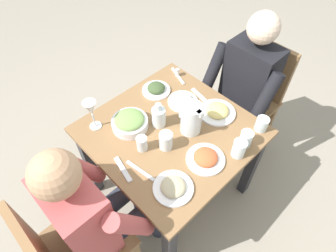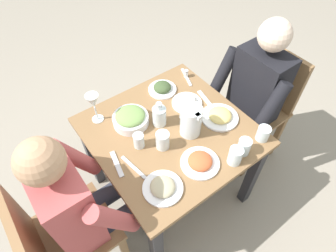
{
  "view_description": "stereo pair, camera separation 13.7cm",
  "coord_description": "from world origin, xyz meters",
  "views": [
    {
      "loc": [
        -0.74,
        0.74,
        1.98
      ],
      "look_at": [
        0.03,
        -0.0,
        0.71
      ],
      "focal_mm": 30.67,
      "sensor_mm": 36.0,
      "label": 1
    },
    {
      "loc": [
        -0.83,
        0.64,
        1.98
      ],
      "look_at": [
        0.03,
        -0.0,
        0.71
      ],
      "focal_mm": 30.67,
      "sensor_mm": 36.0,
      "label": 2
    }
  ],
  "objects": [
    {
      "name": "water_glass_by_pitcher",
      "position": [
        -0.35,
        -0.38,
        0.74
      ],
      "size": [
        0.07,
        0.07,
        0.09
      ],
      "primitive_type": "cylinder",
      "color": "silver",
      "rests_on": "dining_table"
    },
    {
      "name": "ground_plane",
      "position": [
        0.0,
        0.0,
        0.0
      ],
      "size": [
        8.0,
        8.0,
        0.0
      ],
      "primitive_type": "plane",
      "color": "gray"
    },
    {
      "name": "chair_far",
      "position": [
        -0.09,
        0.78,
        0.51
      ],
      "size": [
        0.4,
        0.4,
        0.9
      ],
      "color": "olive",
      "rests_on": "ground_plane"
    },
    {
      "name": "plate_dolmas",
      "position": [
        0.3,
        -0.16,
        0.72
      ],
      "size": [
        0.18,
        0.18,
        0.06
      ],
      "color": "white",
      "rests_on": "dining_table"
    },
    {
      "name": "fork_near",
      "position": [
        -0.02,
        0.37,
        0.7
      ],
      "size": [
        0.17,
        0.06,
        0.01
      ],
      "primitive_type": "cube",
      "rotation": [
        0.0,
        0.0,
        -0.21
      ],
      "color": "silver",
      "rests_on": "dining_table"
    },
    {
      "name": "water_glass_center",
      "position": [
        -0.37,
        -0.14,
        0.75
      ],
      "size": [
        0.07,
        0.07,
        0.11
      ],
      "primitive_type": "cylinder",
      "color": "silver",
      "rests_on": "dining_table"
    },
    {
      "name": "diner_far",
      "position": [
        -0.09,
        0.57,
        0.66
      ],
      "size": [
        0.48,
        0.53,
        1.19
      ],
      "color": "#B24C4C",
      "rests_on": "ground_plane"
    },
    {
      "name": "knife_far",
      "position": [
        -0.09,
        0.31,
        0.7
      ],
      "size": [
        0.19,
        0.05,
        0.01
      ],
      "primitive_type": "cube",
      "rotation": [
        0.0,
        0.0,
        0.15
      ],
      "color": "silver",
      "rests_on": "dining_table"
    },
    {
      "name": "plate_yoghurt",
      "position": [
        0.11,
        -0.21,
        0.72
      ],
      "size": [
        0.19,
        0.19,
        0.05
      ],
      "color": "white",
      "rests_on": "dining_table"
    },
    {
      "name": "chair_near",
      "position": [
        -0.06,
        -0.78,
        0.51
      ],
      "size": [
        0.4,
        0.4,
        0.9
      ],
      "color": "olive",
      "rests_on": "ground_plane"
    },
    {
      "name": "water_glass_near_right",
      "position": [
        -0.07,
        0.1,
        0.75
      ],
      "size": [
        0.07,
        0.07,
        0.11
      ],
      "primitive_type": "cylinder",
      "color": "silver",
      "rests_on": "dining_table"
    },
    {
      "name": "plate_fries",
      "position": [
        -0.1,
        -0.29,
        0.72
      ],
      "size": [
        0.22,
        0.22,
        0.05
      ],
      "color": "white",
      "rests_on": "dining_table"
    },
    {
      "name": "knife_near",
      "position": [
        0.3,
        -0.36,
        0.7
      ],
      "size": [
        0.18,
        0.08,
        0.01
      ],
      "primitive_type": "cube",
      "rotation": [
        0.0,
        0.0,
        -0.35
      ],
      "color": "silver",
      "rests_on": "dining_table"
    },
    {
      "name": "diner_near",
      "position": [
        -0.06,
        -0.57,
        0.66
      ],
      "size": [
        0.48,
        0.53,
        1.19
      ],
      "color": "black",
      "rests_on": "ground_plane"
    },
    {
      "name": "salad_bowl",
      "position": [
        0.18,
        0.15,
        0.74
      ],
      "size": [
        0.21,
        0.21,
        0.09
      ],
      "color": "white",
      "rests_on": "dining_table"
    },
    {
      "name": "plate_rice_curry",
      "position": [
        -0.28,
        0.01,
        0.72
      ],
      "size": [
        0.21,
        0.21,
        0.06
      ],
      "color": "white",
      "rests_on": "dining_table"
    },
    {
      "name": "fork_far",
      "position": [
        0.07,
        -0.33,
        0.7
      ],
      "size": [
        0.17,
        0.06,
        0.01
      ],
      "primitive_type": "cube",
      "rotation": [
        0.0,
        0.0,
        -0.18
      ],
      "color": "silver",
      "rests_on": "dining_table"
    },
    {
      "name": "plate_beans",
      "position": [
        -0.28,
        0.26,
        0.72
      ],
      "size": [
        0.2,
        0.2,
        0.05
      ],
      "color": "white",
      "rests_on": "dining_table"
    },
    {
      "name": "dining_table",
      "position": [
        0.0,
        0.0,
        0.58
      ],
      "size": [
        0.88,
        0.88,
        0.7
      ],
      "color": "olive",
      "rests_on": "ground_plane"
    },
    {
      "name": "water_glass_far_left",
      "position": [
        -0.36,
        -0.22,
        0.75
      ],
      "size": [
        0.07,
        0.07,
        0.1
      ],
      "primitive_type": "cylinder",
      "color": "silver",
      "rests_on": "dining_table"
    },
    {
      "name": "wine_glass",
      "position": [
        0.32,
        0.3,
        0.84
      ],
      "size": [
        0.08,
        0.08,
        0.2
      ],
      "color": "silver",
      "rests_on": "dining_table"
    },
    {
      "name": "salt_shaker",
      "position": [
        0.31,
        -0.37,
        0.73
      ],
      "size": [
        0.03,
        0.03,
        0.05
      ],
      "color": "white",
      "rests_on": "dining_table"
    },
    {
      "name": "oil_carafe",
      "position": [
        0.08,
        0.02,
        0.76
      ],
      "size": [
        0.08,
        0.08,
        0.16
      ],
      "color": "silver",
      "rests_on": "dining_table"
    },
    {
      "name": "water_glass_near_left",
      "position": [
        0.01,
        0.2,
        0.74
      ],
      "size": [
        0.06,
        0.06,
        0.09
      ],
      "primitive_type": "cylinder",
      "color": "silver",
      "rests_on": "dining_table"
    },
    {
      "name": "water_pitcher",
      "position": [
        -0.08,
        -0.08,
        0.8
      ],
      "size": [
        0.16,
        0.12,
        0.19
      ],
      "color": "silver",
      "rests_on": "dining_table"
    }
  ]
}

